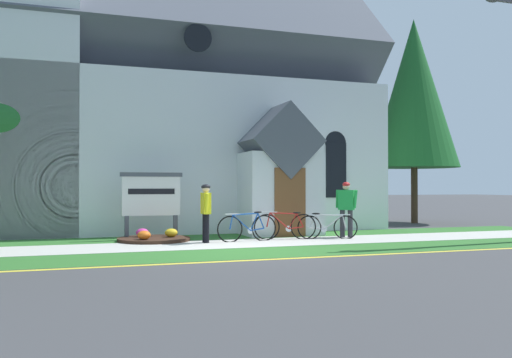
% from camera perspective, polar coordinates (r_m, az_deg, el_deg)
% --- Properties ---
extents(ground, '(140.00, 140.00, 0.00)m').
position_cam_1_polar(ground, '(16.72, -4.97, -6.04)').
color(ground, '#3D3D3F').
extents(sidewalk_slab, '(32.00, 2.15, 0.01)m').
position_cam_1_polar(sidewalk_slab, '(14.46, -3.65, -6.85)').
color(sidewalk_slab, '#B7B5AD').
rests_on(sidewalk_slab, ground).
extents(grass_verge, '(32.00, 2.02, 0.01)m').
position_cam_1_polar(grass_verge, '(12.47, -1.15, -7.82)').
color(grass_verge, '#2D6628').
rests_on(grass_verge, ground).
extents(church_lawn, '(24.00, 1.88, 0.01)m').
position_cam_1_polar(church_lawn, '(16.40, -5.48, -6.13)').
color(church_lawn, '#2D6628').
rests_on(church_lawn, ground).
extents(curb_paint_stripe, '(28.00, 0.16, 0.01)m').
position_cam_1_polar(curb_paint_stripe, '(11.38, 0.63, -8.51)').
color(curb_paint_stripe, yellow).
rests_on(curb_paint_stripe, ground).
extents(church_building, '(14.43, 11.35, 13.77)m').
position_cam_1_polar(church_building, '(21.74, -10.08, 8.05)').
color(church_building, silver).
rests_on(church_building, ground).
extents(church_sign, '(1.78, 0.15, 1.94)m').
position_cam_1_polar(church_sign, '(15.92, -10.96, -1.81)').
color(church_sign, '#474C56').
rests_on(church_sign, ground).
extents(flower_bed, '(2.02, 2.02, 0.34)m').
position_cam_1_polar(flower_bed, '(15.47, -10.74, -6.16)').
color(flower_bed, '#382319').
rests_on(flower_bed, ground).
extents(bicycle_green, '(1.67, 0.63, 0.78)m').
position_cam_1_polar(bicycle_green, '(15.96, 7.51, -4.98)').
color(bicycle_green, black).
rests_on(bicycle_green, ground).
extents(bicycle_orange, '(1.76, 0.18, 0.85)m').
position_cam_1_polar(bicycle_orange, '(15.08, -0.92, -5.15)').
color(bicycle_orange, black).
rests_on(bicycle_orange, ground).
extents(bicycle_silver, '(1.77, 0.48, 0.82)m').
position_cam_1_polar(bicycle_silver, '(15.75, 3.11, -4.95)').
color(bicycle_silver, black).
rests_on(bicycle_silver, ground).
extents(cyclist_in_red_jersey, '(0.48, 0.59, 1.67)m').
position_cam_1_polar(cyclist_in_red_jersey, '(16.50, 9.49, -2.72)').
color(cyclist_in_red_jersey, '#2D2D33').
rests_on(cyclist_in_red_jersey, ground).
extents(cyclist_in_yellow_jersey, '(0.26, 0.77, 1.59)m').
position_cam_1_polar(cyclist_in_yellow_jersey, '(14.72, -5.31, -3.16)').
color(cyclist_in_yellow_jersey, black).
rests_on(cyclist_in_yellow_jersey, ground).
extents(roadside_conifer, '(3.67, 3.67, 8.57)m').
position_cam_1_polar(roadside_conifer, '(23.88, 16.30, 8.65)').
color(roadside_conifer, '#3D2D1E').
rests_on(roadside_conifer, ground).
extents(yard_deciduous_tree, '(3.84, 3.84, 4.71)m').
position_cam_1_polar(yard_deciduous_tree, '(18.85, -25.13, 5.17)').
color(yard_deciduous_tree, '#3D2D1E').
rests_on(yard_deciduous_tree, ground).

